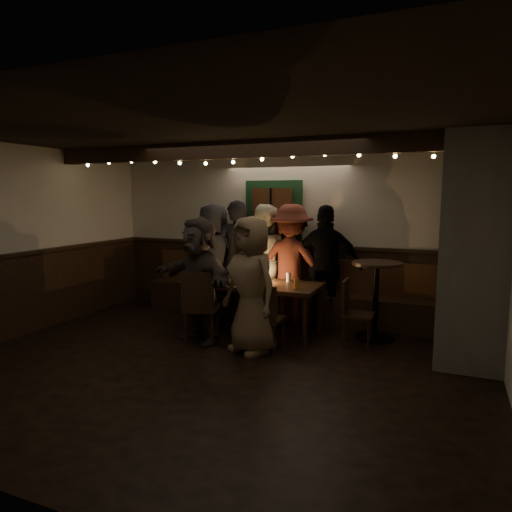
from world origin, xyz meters
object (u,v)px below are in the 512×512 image
at_px(chair_near_right, 265,314).
at_px(person_g, 251,285).
at_px(dining_table, 250,286).
at_px(person_d, 291,264).
at_px(chair_end, 352,308).
at_px(person_e, 326,266).
at_px(high_top, 376,290).
at_px(person_f, 199,280).
at_px(person_b, 237,259).
at_px(person_a, 214,260).
at_px(chair_near_left, 200,303).
at_px(person_c, 263,262).

distance_m(chair_near_right, person_g, 0.40).
bearing_deg(dining_table, person_d, 61.22).
height_order(chair_end, person_e, person_e).
relative_size(high_top, person_f, 0.63).
distance_m(chair_near_right, person_d, 1.46).
bearing_deg(person_g, person_b, 146.07).
bearing_deg(person_a, person_f, 113.35).
bearing_deg(chair_near_right, high_top, 41.65).
height_order(person_e, person_f, person_e).
xyz_separation_m(chair_near_left, chair_near_right, (0.88, 0.04, -0.06)).
bearing_deg(person_a, person_b, -175.89).
height_order(chair_near_right, person_d, person_d).
bearing_deg(person_d, person_a, 1.12).
bearing_deg(person_a, person_c, -170.55).
xyz_separation_m(dining_table, chair_near_right, (0.51, -0.71, -0.17)).
xyz_separation_m(chair_near_right, person_d, (-0.13, 1.39, 0.42)).
relative_size(chair_near_left, person_e, 0.53).
height_order(person_b, person_c, person_b).
bearing_deg(chair_end, person_e, 127.01).
height_order(chair_end, person_g, person_g).
distance_m(chair_near_right, person_a, 2.00).
relative_size(dining_table, chair_near_left, 2.06).
relative_size(chair_end, person_g, 0.50).
xyz_separation_m(chair_end, high_top, (0.25, 0.34, 0.19)).
height_order(chair_end, high_top, high_top).
bearing_deg(chair_near_left, dining_table, 63.57).
xyz_separation_m(chair_near_left, person_g, (0.74, -0.04, 0.30)).
xyz_separation_m(chair_near_right, chair_end, (0.93, 0.71, 0.00)).
relative_size(dining_table, person_g, 1.18).
distance_m(chair_near_left, person_d, 1.66).
distance_m(person_e, person_f, 1.92).
distance_m(person_d, person_f, 1.58).
relative_size(chair_near_left, person_a, 0.54).
bearing_deg(person_e, person_a, -5.71).
height_order(chair_near_left, high_top, high_top).
relative_size(chair_near_right, chair_end, 1.00).
height_order(chair_near_left, chair_end, chair_near_left).
distance_m(chair_near_left, person_c, 1.55).
bearing_deg(person_g, chair_end, 61.18).
bearing_deg(person_f, chair_end, 44.79).
bearing_deg(high_top, chair_end, -125.87).
bearing_deg(person_g, person_d, 114.47).
relative_size(dining_table, person_b, 1.06).
relative_size(chair_end, person_e, 0.47).
distance_m(high_top, person_b, 2.23).
bearing_deg(person_b, person_e, 168.38).
relative_size(person_c, person_d, 1.00).
relative_size(high_top, person_c, 0.59).
distance_m(high_top, person_g, 1.75).
distance_m(person_c, person_e, 1.01).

